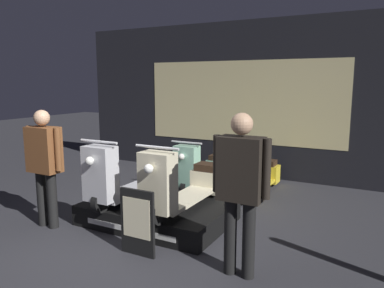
{
  "coord_description": "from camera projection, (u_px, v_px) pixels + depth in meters",
  "views": [
    {
      "loc": [
        2.8,
        -3.33,
        1.97
      ],
      "look_at": [
        -0.01,
        1.91,
        0.98
      ],
      "focal_mm": 35.0,
      "sensor_mm": 36.0,
      "label": 1
    }
  ],
  "objects": [
    {
      "name": "ground_plane",
      "position": [
        118.0,
        247.0,
        4.52
      ],
      "size": [
        30.0,
        30.0,
        0.0
      ],
      "primitive_type": "plane",
      "color": "#2D2D33"
    },
    {
      "name": "shop_wall_back",
      "position": [
        241.0,
        100.0,
        7.8
      ],
      "size": [
        7.77,
        0.09,
        3.2
      ],
      "color": "black",
      "rests_on": "ground_plane"
    },
    {
      "name": "display_platform",
      "position": [
        158.0,
        212.0,
        5.31
      ],
      "size": [
        1.97,
        1.36,
        0.28
      ],
      "color": "black",
      "rests_on": "ground_plane"
    },
    {
      "name": "scooter_display_left",
      "position": [
        128.0,
        177.0,
        5.34
      ],
      "size": [
        0.59,
        1.74,
        0.95
      ],
      "color": "black",
      "rests_on": "display_platform"
    },
    {
      "name": "scooter_display_right",
      "position": [
        181.0,
        185.0,
        4.93
      ],
      "size": [
        0.59,
        1.74,
        0.95
      ],
      "color": "black",
      "rests_on": "display_platform"
    },
    {
      "name": "scooter_backrow_0",
      "position": [
        201.0,
        169.0,
        7.02
      ],
      "size": [
        0.59,
        1.74,
        0.95
      ],
      "color": "black",
      "rests_on": "ground_plane"
    },
    {
      "name": "scooter_backrow_1",
      "position": [
        254.0,
        175.0,
        6.54
      ],
      "size": [
        0.59,
        1.74,
        0.95
      ],
      "color": "black",
      "rests_on": "ground_plane"
    },
    {
      "name": "person_left_browsing",
      "position": [
        44.0,
        159.0,
        5.01
      ],
      "size": [
        0.61,
        0.25,
        1.61
      ],
      "color": "black",
      "rests_on": "ground_plane"
    },
    {
      "name": "person_right_browsing",
      "position": [
        241.0,
        182.0,
        3.7
      ],
      "size": [
        0.6,
        0.25,
        1.68
      ],
      "color": "black",
      "rests_on": "ground_plane"
    },
    {
      "name": "price_sign_board",
      "position": [
        137.0,
        222.0,
        4.25
      ],
      "size": [
        0.45,
        0.04,
        0.78
      ],
      "color": "black",
      "rests_on": "ground_plane"
    }
  ]
}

